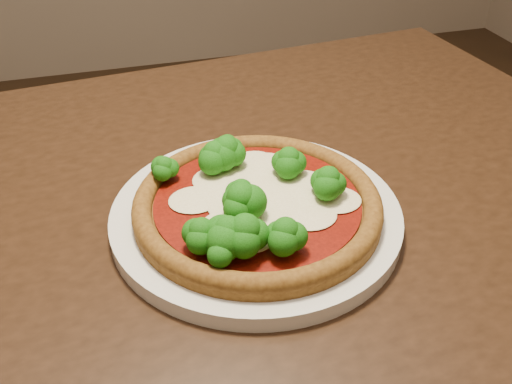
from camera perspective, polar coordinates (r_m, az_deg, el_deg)
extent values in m
cube|color=black|center=(0.69, -5.16, -1.45)|extent=(1.22, 0.87, 0.04)
cylinder|color=black|center=(1.35, 12.92, -1.31)|extent=(0.06, 0.06, 0.71)
cylinder|color=silver|center=(0.63, 0.00, -2.31)|extent=(0.32, 0.32, 0.02)
cylinder|color=brown|center=(0.61, 0.14, -1.57)|extent=(0.26, 0.26, 0.01)
torus|color=brown|center=(0.61, 0.14, -1.04)|extent=(0.27, 0.27, 0.02)
cylinder|color=#730E05|center=(0.61, 0.14, -1.00)|extent=(0.22, 0.22, 0.00)
ellipsoid|color=#F8EEC5|center=(0.64, -3.54, 1.29)|extent=(0.06, 0.06, 0.01)
ellipsoid|color=#F8EEC5|center=(0.61, -6.20, -0.77)|extent=(0.06, 0.05, 0.00)
ellipsoid|color=#F8EEC5|center=(0.61, 8.07, -0.78)|extent=(0.05, 0.05, 0.00)
ellipsoid|color=#F8EEC5|center=(0.60, 0.04, -0.82)|extent=(0.11, 0.10, 0.01)
ellipsoid|color=#F8EEC5|center=(0.57, -1.48, -3.71)|extent=(0.09, 0.08, 0.01)
ellipsoid|color=#F8EEC5|center=(0.62, 4.34, 0.27)|extent=(0.08, 0.08, 0.01)
ellipsoid|color=#F8EEC5|center=(0.67, -0.25, 3.11)|extent=(0.05, 0.05, 0.00)
ellipsoid|color=#F8EEC5|center=(0.59, 5.37, -2.29)|extent=(0.06, 0.05, 0.00)
ellipsoid|color=#F8EEC5|center=(0.66, 0.81, 2.48)|extent=(0.07, 0.06, 0.01)
ellipsoid|color=#208315|center=(0.66, -2.86, 4.70)|extent=(0.04, 0.04, 0.03)
ellipsoid|color=#208315|center=(0.63, -9.14, 2.53)|extent=(0.03, 0.03, 0.03)
ellipsoid|color=#208315|center=(0.58, -1.48, -0.03)|extent=(0.04, 0.04, 0.04)
ellipsoid|color=#208315|center=(0.53, 2.97, -4.09)|extent=(0.05, 0.05, 0.04)
ellipsoid|color=#208315|center=(0.64, -4.15, 3.75)|extent=(0.05, 0.05, 0.04)
ellipsoid|color=#208315|center=(0.53, -2.81, -4.08)|extent=(0.05, 0.05, 0.04)
ellipsoid|color=#208315|center=(0.52, -1.09, -3.97)|extent=(0.05, 0.05, 0.04)
ellipsoid|color=#208315|center=(0.52, -3.52, -5.64)|extent=(0.03, 0.03, 0.03)
ellipsoid|color=#208315|center=(0.64, -2.99, 4.22)|extent=(0.05, 0.05, 0.04)
ellipsoid|color=#208315|center=(0.56, -1.49, -0.74)|extent=(0.05, 0.05, 0.04)
ellipsoid|color=#208315|center=(0.53, -5.46, -4.04)|extent=(0.04, 0.04, 0.04)
ellipsoid|color=#208315|center=(0.63, 3.29, 3.23)|extent=(0.04, 0.04, 0.04)
ellipsoid|color=#208315|center=(0.60, 7.22, 1.21)|extent=(0.04, 0.04, 0.04)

